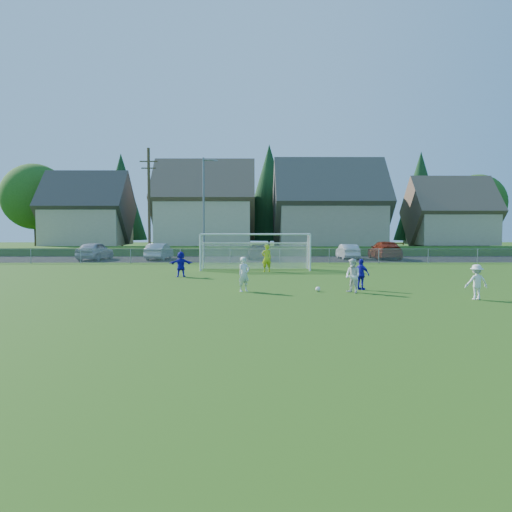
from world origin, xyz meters
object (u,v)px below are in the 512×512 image
object	(u,v)px
player_white_c	(476,282)
player_blue_a	(361,274)
soccer_ball	(318,289)
car_b	(159,251)
player_blue_b	(181,264)
goalkeeper	(267,258)
soccer_goal	(255,246)
car_g	(385,250)
car_a	(95,251)
player_white_b	(353,276)
player_white_a	(244,274)
car_d	(258,252)
car_f	(348,252)

from	to	relation	value
player_white_c	player_blue_a	bearing A→B (deg)	-41.06
soccer_ball	car_b	xyz separation A→B (m)	(-11.38, 22.52, 0.63)
soccer_ball	player_blue_b	xyz separation A→B (m)	(-7.16, 6.77, 0.63)
soccer_ball	player_blue_b	world-z (taller)	player_blue_b
goalkeeper	car_b	size ratio (longest dim) A/B	0.40
soccer_goal	player_blue_a	bearing A→B (deg)	-66.38
goalkeeper	car_g	distance (m)	16.99
car_a	goalkeeper	bearing A→B (deg)	147.63
player_white_b	soccer_ball	bearing A→B (deg)	-141.48
player_white_a	goalkeeper	bearing A→B (deg)	46.81
player_white_c	player_blue_a	size ratio (longest dim) A/B	0.99
soccer_ball	car_d	world-z (taller)	car_d
car_d	player_blue_a	bearing A→B (deg)	101.57
player_blue_a	player_white_a	bearing A→B (deg)	50.99
player_blue_a	car_f	size ratio (longest dim) A/B	0.35
player_blue_a	car_d	bearing A→B (deg)	-33.66
goalkeeper	car_a	xyz separation A→B (m)	(-14.98, 11.94, -0.08)
soccer_ball	car_b	distance (m)	25.24
soccer_ball	car_a	xyz separation A→B (m)	(-17.02, 22.07, 0.70)
player_white_b	player_blue_b	size ratio (longest dim) A/B	1.02
goalkeeper	car_b	distance (m)	15.52
soccer_ball	goalkeeper	xyz separation A→B (m)	(-2.04, 10.12, 0.78)
player_white_a	goalkeeper	world-z (taller)	goalkeeper
player_white_c	car_f	distance (m)	25.97
player_blue_b	car_d	xyz separation A→B (m)	(4.72, 16.12, -0.05)
player_white_b	car_d	xyz separation A→B (m)	(-3.92, 23.35, -0.06)
player_white_c	car_f	size ratio (longest dim) A/B	0.34
player_white_b	car_b	bearing A→B (deg)	175.20
soccer_ball	car_a	bearing A→B (deg)	127.64
player_blue_b	car_d	size ratio (longest dim) A/B	0.31
car_d	goalkeeper	bearing A→B (deg)	91.87
goalkeeper	soccer_goal	distance (m)	1.91
player_white_a	car_g	bearing A→B (deg)	25.65
car_b	car_a	bearing A→B (deg)	8.98
player_white_b	car_b	distance (m)	26.34
player_blue_a	car_a	size ratio (longest dim) A/B	0.30
player_blue_b	car_f	distance (m)	21.11
player_white_a	car_d	xyz separation A→B (m)	(0.91, 22.86, -0.09)
car_f	soccer_goal	size ratio (longest dim) A/B	0.55
soccer_ball	player_blue_a	bearing A→B (deg)	16.21
player_white_c	soccer_goal	bearing A→B (deg)	-60.88
player_white_b	goalkeeper	xyz separation A→B (m)	(-3.52, 10.59, 0.13)
goalkeeper	car_f	world-z (taller)	goalkeeper
player_white_b	car_d	distance (m)	23.68
player_blue_b	car_b	world-z (taller)	player_blue_b
goalkeeper	car_d	size ratio (longest dim) A/B	0.37
car_b	car_d	size ratio (longest dim) A/B	0.93
player_blue_a	soccer_goal	size ratio (longest dim) A/B	0.19
player_white_b	player_white_c	bearing A→B (deg)	31.58
goalkeeper	car_d	xyz separation A→B (m)	(-0.39, 12.76, -0.19)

